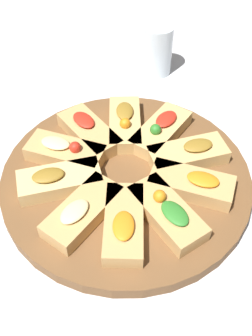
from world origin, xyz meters
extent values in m
plane|color=silver|center=(0.00, 0.00, 0.00)|extent=(3.00, 3.00, 0.00)
cylinder|color=brown|center=(0.00, 0.00, 0.01)|extent=(0.39, 0.39, 0.02)
cube|color=tan|center=(0.05, -0.09, 0.03)|extent=(0.10, 0.13, 0.02)
ellipsoid|color=red|center=(0.05, -0.10, 0.05)|extent=(0.05, 0.05, 0.01)
sphere|color=#2D7A28|center=(0.04, -0.07, 0.05)|extent=(0.02, 0.02, 0.02)
cube|color=tan|center=(0.09, -0.05, 0.03)|extent=(0.13, 0.10, 0.02)
ellipsoid|color=olive|center=(0.10, -0.05, 0.05)|extent=(0.05, 0.05, 0.01)
sphere|color=orange|center=(0.07, -0.04, 0.05)|extent=(0.02, 0.02, 0.02)
cube|color=tan|center=(0.10, 0.01, 0.03)|extent=(0.13, 0.07, 0.02)
ellipsoid|color=red|center=(0.12, 0.02, 0.05)|extent=(0.05, 0.04, 0.01)
cube|color=tan|center=(0.08, 0.07, 0.03)|extent=(0.13, 0.12, 0.02)
ellipsoid|color=beige|center=(0.09, 0.08, 0.05)|extent=(0.05, 0.05, 0.01)
sphere|color=red|center=(0.06, 0.06, 0.05)|extent=(0.02, 0.02, 0.02)
cube|color=#DBB775|center=(0.02, 0.10, 0.03)|extent=(0.08, 0.13, 0.02)
ellipsoid|color=olive|center=(0.03, 0.11, 0.05)|extent=(0.04, 0.05, 0.01)
cube|color=tan|center=(-0.04, 0.09, 0.03)|extent=(0.10, 0.13, 0.02)
ellipsoid|color=beige|center=(-0.05, 0.11, 0.05)|extent=(0.05, 0.05, 0.01)
cube|color=tan|center=(-0.09, 0.05, 0.03)|extent=(0.13, 0.11, 0.02)
ellipsoid|color=orange|center=(-0.10, 0.06, 0.05)|extent=(0.06, 0.05, 0.01)
cube|color=tan|center=(-0.10, -0.01, 0.03)|extent=(0.13, 0.06, 0.02)
ellipsoid|color=#2D7A28|center=(-0.12, -0.01, 0.05)|extent=(0.05, 0.03, 0.01)
sphere|color=orange|center=(-0.08, -0.01, 0.05)|extent=(0.02, 0.02, 0.02)
cube|color=tan|center=(-0.07, -0.07, 0.03)|extent=(0.13, 0.12, 0.02)
ellipsoid|color=orange|center=(-0.09, -0.08, 0.05)|extent=(0.05, 0.05, 0.01)
cube|color=tan|center=(-0.02, -0.10, 0.03)|extent=(0.08, 0.13, 0.02)
ellipsoid|color=olive|center=(-0.03, -0.11, 0.05)|extent=(0.04, 0.05, 0.01)
cylinder|color=silver|center=(0.24, -0.21, 0.05)|extent=(0.06, 0.06, 0.10)
camera|label=1|loc=(-0.36, 0.19, 0.48)|focal=42.00mm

